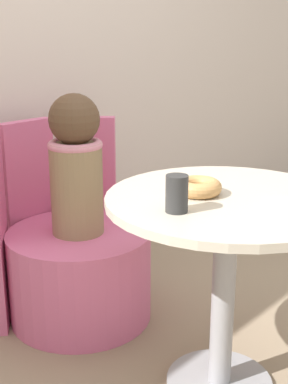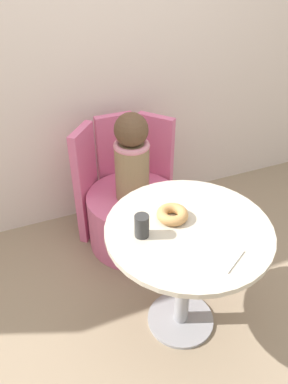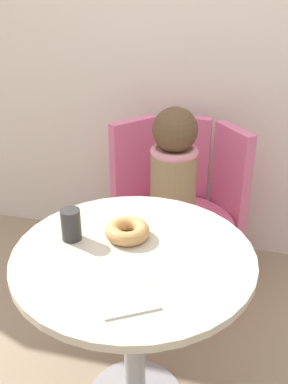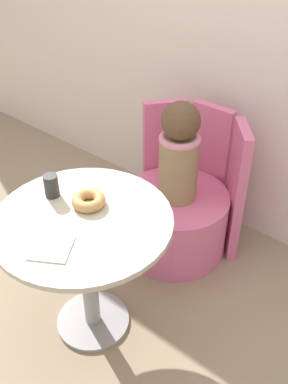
{
  "view_description": "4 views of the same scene",
  "coord_description": "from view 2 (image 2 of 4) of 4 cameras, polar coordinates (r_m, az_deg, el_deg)",
  "views": [
    {
      "loc": [
        -1.22,
        -0.82,
        1.13
      ],
      "look_at": [
        0.1,
        0.37,
        0.58
      ],
      "focal_mm": 50.0,
      "sensor_mm": 36.0,
      "label": 1
    },
    {
      "loc": [
        -0.58,
        -1.05,
        1.71
      ],
      "look_at": [
        0.01,
        0.39,
        0.6
      ],
      "focal_mm": 35.0,
      "sensor_mm": 36.0,
      "label": 2
    },
    {
      "loc": [
        0.37,
        -1.06,
        1.42
      ],
      "look_at": [
        0.0,
        0.38,
        0.66
      ],
      "focal_mm": 42.0,
      "sensor_mm": 36.0,
      "label": 3
    },
    {
      "loc": [
        1.12,
        -0.9,
        1.8
      ],
      "look_at": [
        0.1,
        0.36,
        0.59
      ],
      "focal_mm": 42.0,
      "sensor_mm": 36.0,
      "label": 4
    }
  ],
  "objects": [
    {
      "name": "round_table",
      "position": [
        1.72,
        6.52,
        -8.83
      ],
      "size": [
        0.73,
        0.73,
        0.65
      ],
      "color": "#99999E",
      "rests_on": "ground_plane"
    },
    {
      "name": "child_figure",
      "position": [
        2.14,
        -1.87,
        5.3
      ],
      "size": [
        0.21,
        0.21,
        0.54
      ],
      "color": "#937A56",
      "rests_on": "tub_chair"
    },
    {
      "name": "booth_backrest",
      "position": [
        2.46,
        -3.72,
        2.78
      ],
      "size": [
        0.67,
        0.24,
        0.77
      ],
      "color": "#DB6693",
      "rests_on": "ground_plane"
    },
    {
      "name": "paper_napkin",
      "position": [
        1.52,
        11.42,
        -9.23
      ],
      "size": [
        0.2,
        0.2,
        0.01
      ],
      "color": "silver",
      "rests_on": "round_table"
    },
    {
      "name": "tub_chair",
      "position": [
        2.4,
        -1.67,
        -4.09
      ],
      "size": [
        0.57,
        0.57,
        0.36
      ],
      "color": "#DB6693",
      "rests_on": "ground_plane"
    },
    {
      "name": "back_wall",
      "position": [
        2.31,
        -7.92,
        22.52
      ],
      "size": [
        6.0,
        0.06,
        2.4
      ],
      "color": "silver",
      "rests_on": "ground_plane"
    },
    {
      "name": "cup",
      "position": [
        1.54,
        -0.34,
        -5.18
      ],
      "size": [
        0.06,
        0.06,
        0.1
      ],
      "color": "#2D2D2D",
      "rests_on": "round_table"
    },
    {
      "name": "ground_plane",
      "position": [
        2.09,
        3.95,
        -19.5
      ],
      "size": [
        12.0,
        12.0,
        0.0
      ],
      "primitive_type": "plane",
      "color": "gray"
    },
    {
      "name": "donut",
      "position": [
        1.65,
        4.35,
        -3.42
      ],
      "size": [
        0.14,
        0.14,
        0.05
      ],
      "color": "tan",
      "rests_on": "round_table"
    }
  ]
}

